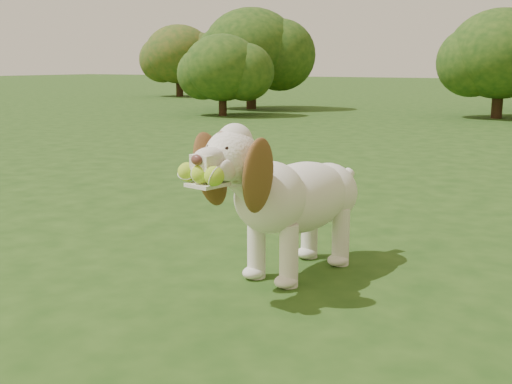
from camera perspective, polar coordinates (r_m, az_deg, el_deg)
The scene contains 6 objects.
ground at distance 2.47m, azimuth 1.89°, elevation -10.95°, with size 80.00×80.00×0.00m, color #1D3F12.
dog at distance 2.82m, azimuth 2.91°, elevation -0.11°, with size 0.49×1.09×0.71m.
shrub_a at distance 11.73m, azimuth -3.01°, elevation 10.97°, with size 1.41×1.41×1.46m.
shrub_e at distance 13.44m, azimuth -0.43°, elevation 12.53°, with size 1.98×1.98×2.05m.
shrub_g at distance 18.73m, azimuth -6.87°, elevation 12.06°, with size 1.94×1.94×2.01m.
shrub_b at distance 11.89m, azimuth 20.94°, elevation 11.39°, with size 1.79×1.79×1.86m.
Camera 1 is at (1.07, -2.02, 0.94)m, focal length 45.00 mm.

